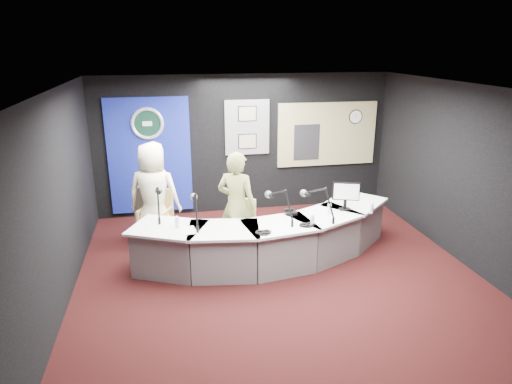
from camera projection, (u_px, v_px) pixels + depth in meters
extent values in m
plane|color=black|center=(279.00, 276.00, 6.94)|extent=(6.00, 6.00, 0.00)
cube|color=silver|center=(282.00, 88.00, 6.06)|extent=(6.00, 6.00, 0.02)
cube|color=black|center=(245.00, 144.00, 9.29)|extent=(6.00, 0.02, 2.80)
cube|color=black|center=(371.00, 299.00, 3.71)|extent=(6.00, 0.02, 2.80)
cube|color=black|center=(58.00, 202.00, 5.94)|extent=(0.02, 6.00, 2.80)
cube|color=black|center=(469.00, 177.00, 7.06)|extent=(0.02, 6.00, 2.80)
cube|color=navy|center=(150.00, 156.00, 8.96)|extent=(1.60, 0.05, 2.30)
torus|color=silver|center=(147.00, 124.00, 8.72)|extent=(0.63, 0.07, 0.63)
cylinder|color=black|center=(147.00, 124.00, 8.72)|extent=(0.48, 0.01, 0.48)
cube|color=slate|center=(247.00, 127.00, 9.17)|extent=(0.90, 0.04, 1.10)
cube|color=gray|center=(247.00, 114.00, 9.05)|extent=(0.34, 0.02, 0.27)
cube|color=gray|center=(247.00, 141.00, 9.22)|extent=(0.34, 0.02, 0.27)
cube|color=tan|center=(327.00, 134.00, 9.54)|extent=(2.12, 0.06, 1.32)
cube|color=beige|center=(327.00, 134.00, 9.53)|extent=(2.00, 0.02, 1.20)
cube|color=black|center=(307.00, 142.00, 9.48)|extent=(0.55, 0.02, 0.75)
cylinder|color=white|center=(356.00, 117.00, 9.52)|extent=(0.28, 0.01, 0.28)
cube|color=slate|center=(148.00, 207.00, 8.05)|extent=(0.49, 0.31, 0.70)
imported|color=#F7F4C5|center=(154.00, 194.00, 7.78)|extent=(1.01, 0.80, 1.82)
imported|color=olive|center=(237.00, 206.00, 7.28)|extent=(0.78, 0.71, 1.79)
cube|color=black|center=(346.00, 191.00, 7.44)|extent=(0.44, 0.17, 0.31)
cube|color=black|center=(291.00, 213.00, 7.32)|extent=(0.19, 0.16, 0.04)
torus|color=black|center=(307.00, 225.00, 6.86)|extent=(0.20, 0.20, 0.03)
torus|color=black|center=(263.00, 232.00, 6.60)|extent=(0.22, 0.22, 0.04)
cube|color=white|center=(188.00, 230.00, 6.70)|extent=(0.25, 0.33, 0.00)
cube|color=white|center=(233.00, 223.00, 6.96)|extent=(0.27, 0.34, 0.00)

